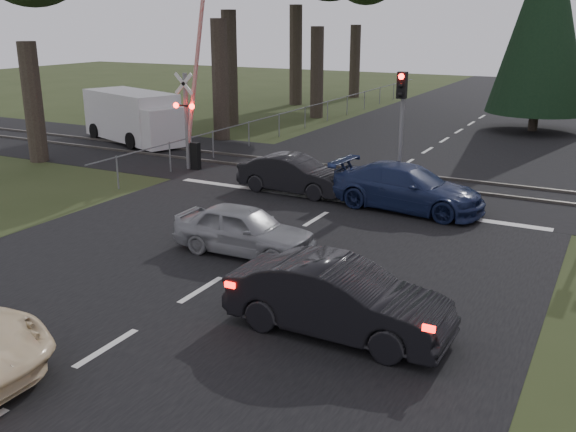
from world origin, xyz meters
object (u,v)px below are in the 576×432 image
Objects in this scene: crossing_signal at (191,118)px; white_van at (137,117)px; dark_hatchback at (338,299)px; silver_car at (244,230)px; dark_car_far at (294,175)px; traffic_signal_center at (401,110)px; blue_sedan at (407,188)px.

crossing_signal reaches higher than white_van.
dark_hatchback is 4.88m from silver_car.
dark_car_far is (5.27, -1.34, -1.41)m from crossing_signal.
traffic_signal_center reaches higher than silver_car.
dark_hatchback is at bearing -43.48° from crossing_signal.
traffic_signal_center is 0.62× the size of white_van.
blue_sedan is (9.36, -1.50, -1.35)m from crossing_signal.
silver_car is (6.90, -7.31, -1.42)m from crossing_signal.
silver_car is (-1.37, -8.20, -2.17)m from traffic_signal_center.
white_van is at bearing 48.83° from silver_car.
white_van is at bearing 77.17° from blue_sedan.
silver_car is at bearing -20.92° from white_van.
dark_hatchback is 1.10× the size of dark_car_far.
dark_hatchback is 10.48m from dark_car_far.
silver_car is at bearing -46.63° from crossing_signal.
dark_hatchback is 0.66× the size of white_van.
blue_sedan is 1.24× the size of dark_car_far.
traffic_signal_center is at bearing 8.79° from white_van.
crossing_signal is 1.87× the size of silver_car.
white_van reaches higher than blue_sedan.
crossing_signal is at bearing -11.70° from white_van.
white_van reaches higher than dark_hatchback.
dark_car_far is at bearing -143.43° from traffic_signal_center.
blue_sedan reaches higher than silver_car.
silver_car is at bearing -161.98° from dark_car_far.
dark_car_far is 0.60× the size of white_van.
crossing_signal is at bearing 86.41° from blue_sedan.
traffic_signal_center is 1.04× the size of dark_car_far.
traffic_signal_center is at bearing 30.02° from blue_sedan.
crossing_signal is 1.76× the size of dark_car_far.
dark_car_far is at bearing 32.38° from dark_hatchback.
crossing_signal is 5.62m from dark_car_far.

